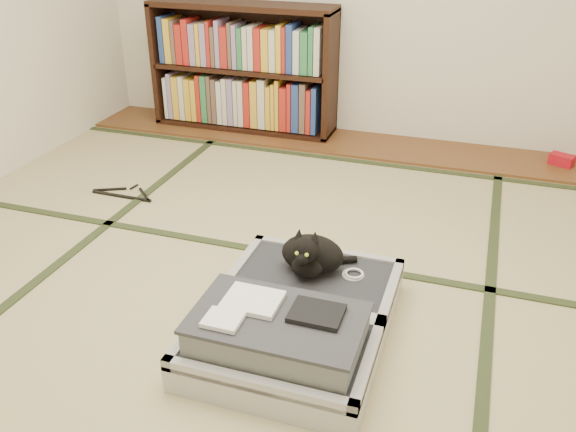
% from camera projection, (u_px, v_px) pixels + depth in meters
% --- Properties ---
extents(floor, '(4.50, 4.50, 0.00)m').
position_uv_depth(floor, '(252.00, 299.00, 2.70)').
color(floor, '#CAB787').
rests_on(floor, ground).
extents(wood_strip, '(4.00, 0.50, 0.02)m').
position_uv_depth(wood_strip, '(354.00, 144.00, 4.38)').
color(wood_strip, brown).
rests_on(wood_strip, ground).
extents(red_item, '(0.17, 0.14, 0.07)m').
position_uv_depth(red_item, '(562.00, 160.00, 4.00)').
color(red_item, '#B50E1C').
rests_on(red_item, wood_strip).
extents(tatami_borders, '(4.00, 4.50, 0.01)m').
position_uv_depth(tatami_borders, '(288.00, 245.00, 3.12)').
color(tatami_borders, '#2D381E').
rests_on(tatami_borders, ground).
extents(bookcase, '(1.37, 0.31, 0.92)m').
position_uv_depth(bookcase, '(243.00, 71.00, 4.48)').
color(bookcase, black).
rests_on(bookcase, wood_strip).
extents(suitcase, '(0.71, 0.94, 0.28)m').
position_uv_depth(suitcase, '(294.00, 321.00, 2.40)').
color(suitcase, '#B5B6BA').
rests_on(suitcase, floor).
extents(cat, '(0.31, 0.32, 0.25)m').
position_uv_depth(cat, '(311.00, 255.00, 2.60)').
color(cat, black).
rests_on(cat, suitcase).
extents(cable_coil, '(0.10, 0.10, 0.02)m').
position_uv_depth(cable_coil, '(353.00, 274.00, 2.62)').
color(cable_coil, white).
rests_on(cable_coil, suitcase).
extents(hanger, '(0.41, 0.19, 0.01)m').
position_uv_depth(hanger, '(124.00, 194.00, 3.64)').
color(hanger, black).
rests_on(hanger, floor).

